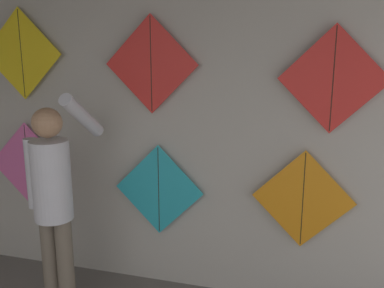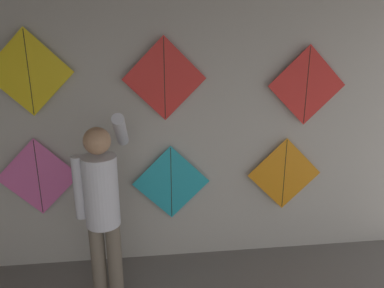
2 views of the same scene
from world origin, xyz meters
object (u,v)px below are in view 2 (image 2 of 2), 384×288
at_px(kite_0, 38,177).
at_px(kite_5, 307,86).
at_px(kite_2, 284,174).
at_px(shopkeeper, 102,203).
at_px(kite_1, 171,183).
at_px(kite_4, 164,79).
at_px(kite_3, 29,73).

height_order(kite_0, kite_5, kite_5).
distance_m(kite_2, kite_5, 0.92).
xyz_separation_m(shopkeeper, kite_0, (-0.66, 0.59, 0.02)).
bearing_deg(kite_1, kite_0, 180.00).
distance_m(shopkeeper, kite_0, 0.89).
distance_m(kite_1, kite_4, 1.03).
bearing_deg(kite_2, shopkeeper, -161.44).
height_order(kite_2, kite_3, kite_3).
distance_m(kite_0, kite_1, 1.26).
xyz_separation_m(kite_4, kite_5, (1.36, 0.00, -0.09)).
xyz_separation_m(kite_2, kite_5, (0.15, 0.00, 0.91)).
bearing_deg(kite_1, kite_3, 180.00).
relative_size(kite_2, kite_3, 1.00).
bearing_deg(kite_3, kite_0, 180.00).
relative_size(kite_3, kite_4, 1.00).
height_order(kite_4, kite_5, kite_4).
height_order(shopkeeper, kite_2, shopkeeper).
bearing_deg(kite_4, kite_2, 0.00).
relative_size(shopkeeper, kite_0, 2.24).
xyz_separation_m(kite_0, kite_2, (2.43, 0.00, -0.09)).
distance_m(shopkeeper, kite_1, 0.85).
distance_m(kite_3, kite_4, 1.18).
bearing_deg(kite_0, kite_1, 0.00).
height_order(kite_0, kite_1, kite_0).
distance_m(kite_0, kite_3, 0.98).
bearing_deg(kite_2, kite_5, 0.00).
relative_size(kite_1, kite_5, 1.00).
height_order(kite_2, kite_4, kite_4).
relative_size(kite_0, kite_5, 1.00).
relative_size(kite_0, kite_2, 1.00).
xyz_separation_m(shopkeeper, kite_5, (1.92, 0.59, 0.84)).
height_order(shopkeeper, kite_3, kite_3).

